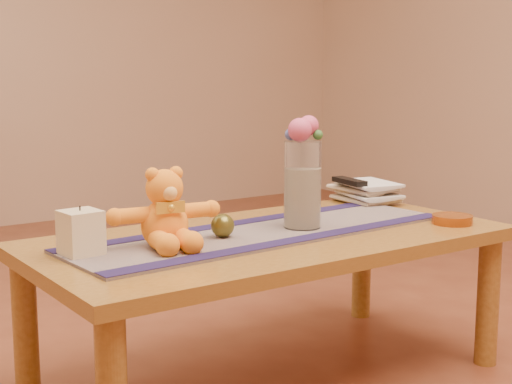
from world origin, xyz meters
TOP-DOWN VIEW (x-y plane):
  - floor at (0.00, 0.00)m, footprint 5.50×5.50m
  - coffee_table_top at (0.00, 0.00)m, footprint 1.40×0.70m
  - table_leg_fr at (0.64, -0.29)m, footprint 0.07×0.07m
  - table_leg_bl at (-0.64, 0.29)m, footprint 0.07×0.07m
  - table_leg_br at (0.64, 0.29)m, footprint 0.07×0.07m
  - persian_runner at (-0.01, 0.01)m, footprint 1.22×0.42m
  - runner_border_near at (-0.01, -0.13)m, footprint 1.20×0.13m
  - runner_border_far at (-0.02, 0.16)m, footprint 1.20×0.13m
  - teddy_bear at (-0.33, 0.03)m, footprint 0.33×0.29m
  - pillar_candle at (-0.56, 0.06)m, footprint 0.10×0.10m
  - candle_wick at (-0.56, 0.06)m, footprint 0.00×0.00m
  - glass_vase at (0.11, -0.01)m, footprint 0.11×0.11m
  - potpourri_fill at (0.11, -0.01)m, footprint 0.09×0.09m
  - rose_left at (0.09, -0.02)m, footprint 0.07×0.07m
  - rose_right at (0.14, -0.00)m, footprint 0.06×0.06m
  - blue_flower_back at (0.12, 0.03)m, footprint 0.04×0.04m
  - blue_flower_side at (0.08, 0.01)m, footprint 0.04×0.04m
  - leaf_sprig at (0.15, -0.03)m, footprint 0.03×0.03m
  - bronze_ball at (-0.15, 0.02)m, footprint 0.08×0.08m
  - book_bottom at (0.52, 0.24)m, footprint 0.18×0.24m
  - book_lower at (0.52, 0.24)m, footprint 0.21×0.25m
  - book_upper at (0.51, 0.24)m, footprint 0.17×0.23m
  - book_top at (0.52, 0.24)m, footprint 0.20×0.25m
  - tv_remote at (0.52, 0.23)m, footprint 0.07×0.16m
  - amber_dish at (0.56, -0.20)m, footprint 0.17×0.17m

SIDE VIEW (x-z plane):
  - floor at x=0.00m, z-range 0.00..0.00m
  - table_leg_fr at x=0.64m, z-range 0.00..0.41m
  - table_leg_bl at x=-0.64m, z-range 0.00..0.41m
  - table_leg_br at x=0.64m, z-range 0.00..0.41m
  - coffee_table_top at x=0.00m, z-range 0.41..0.45m
  - persian_runner at x=-0.01m, z-range 0.45..0.46m
  - runner_border_near at x=-0.01m, z-range 0.46..0.46m
  - runner_border_far at x=-0.02m, z-range 0.46..0.46m
  - book_bottom at x=0.52m, z-range 0.45..0.47m
  - amber_dish at x=0.56m, z-range 0.45..0.48m
  - book_lower at x=0.52m, z-range 0.47..0.49m
  - bronze_ball at x=-0.15m, z-range 0.46..0.53m
  - book_upper at x=0.51m, z-range 0.49..0.51m
  - pillar_candle at x=-0.56m, z-range 0.46..0.57m
  - book_top at x=0.52m, z-range 0.51..0.53m
  - tv_remote at x=0.52m, z-range 0.53..0.54m
  - potpourri_fill at x=0.11m, z-range 0.46..0.64m
  - teddy_bear at x=-0.33m, z-range 0.46..0.66m
  - candle_wick at x=-0.56m, z-range 0.57..0.58m
  - glass_vase at x=0.11m, z-range 0.46..0.72m
  - leaf_sprig at x=0.15m, z-range 0.72..0.75m
  - blue_flower_side at x=0.08m, z-range 0.72..0.76m
  - blue_flower_back at x=0.12m, z-range 0.72..0.77m
  - rose_left at x=0.09m, z-range 0.72..0.79m
  - rose_right at x=0.14m, z-range 0.73..0.79m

